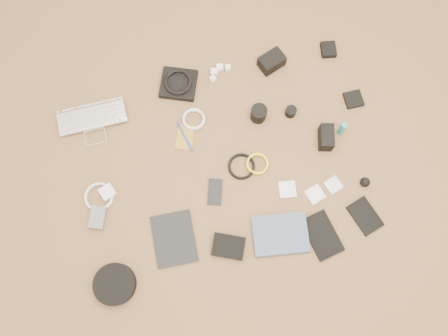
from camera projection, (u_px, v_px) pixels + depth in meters
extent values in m
cube|color=brown|center=(221.00, 166.00, 2.06)|extent=(4.00, 4.00, 0.04)
imported|color=silver|center=(94.00, 126.00, 2.08)|extent=(0.33, 0.24, 0.03)
cube|color=black|center=(179.00, 84.00, 2.14)|extent=(0.22, 0.21, 0.03)
torus|color=black|center=(178.00, 82.00, 2.11)|extent=(0.16, 0.16, 0.02)
cube|color=silver|center=(214.00, 72.00, 2.15)|extent=(0.04, 0.04, 0.03)
cube|color=silver|center=(220.00, 68.00, 2.16)|extent=(0.03, 0.03, 0.03)
cube|color=silver|center=(228.00, 68.00, 2.16)|extent=(0.03, 0.03, 0.03)
cube|color=silver|center=(213.00, 79.00, 2.15)|extent=(0.03, 0.03, 0.03)
cube|color=black|center=(272.00, 61.00, 2.15)|extent=(0.14, 0.12, 0.07)
cube|color=black|center=(328.00, 50.00, 2.19)|extent=(0.08, 0.09, 0.03)
cube|color=olive|center=(185.00, 137.00, 2.08)|extent=(0.12, 0.15, 0.01)
cylinder|color=#1535AD|center=(185.00, 137.00, 2.07)|extent=(0.05, 0.16, 0.01)
torus|color=silver|center=(194.00, 120.00, 2.10)|extent=(0.15, 0.15, 0.01)
cylinder|color=black|center=(259.00, 114.00, 2.07)|extent=(0.10, 0.10, 0.08)
cylinder|color=black|center=(291.00, 112.00, 2.09)|extent=(0.06, 0.06, 0.05)
cube|color=black|center=(353.00, 99.00, 2.12)|extent=(0.09, 0.09, 0.02)
cube|color=silver|center=(108.00, 192.00, 2.00)|extent=(0.08, 0.08, 0.03)
torus|color=silver|center=(99.00, 197.00, 2.00)|extent=(0.15, 0.15, 0.01)
torus|color=black|center=(241.00, 167.00, 2.04)|extent=(0.13, 0.13, 0.01)
torus|color=yellow|center=(257.00, 164.00, 2.04)|extent=(0.11, 0.11, 0.01)
cube|color=black|center=(326.00, 137.00, 2.04)|extent=(0.09, 0.12, 0.08)
cylinder|color=teal|center=(342.00, 129.00, 2.04)|extent=(0.03, 0.03, 0.10)
cube|color=#5D5E62|center=(98.00, 217.00, 1.96)|extent=(0.10, 0.12, 0.03)
cube|color=black|center=(174.00, 239.00, 1.95)|extent=(0.19, 0.24, 0.01)
cube|color=black|center=(215.00, 192.00, 2.01)|extent=(0.09, 0.14, 0.01)
cube|color=silver|center=(287.00, 189.00, 2.01)|extent=(0.09, 0.09, 0.01)
cube|color=silver|center=(315.00, 194.00, 2.00)|extent=(0.09, 0.09, 0.01)
cube|color=silver|center=(333.00, 185.00, 2.01)|extent=(0.09, 0.09, 0.01)
sphere|color=black|center=(365.00, 182.00, 2.00)|extent=(0.05, 0.05, 0.05)
cylinder|color=black|center=(115.00, 284.00, 1.88)|extent=(0.22, 0.22, 0.05)
cube|color=black|center=(228.00, 246.00, 1.93)|extent=(0.17, 0.15, 0.03)
imported|color=#3D4E68|center=(283.00, 255.00, 1.92)|extent=(0.26, 0.21, 0.02)
cube|color=black|center=(322.00, 235.00, 1.95)|extent=(0.17, 0.22, 0.01)
cube|color=black|center=(365.00, 216.00, 1.97)|extent=(0.15, 0.18, 0.01)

